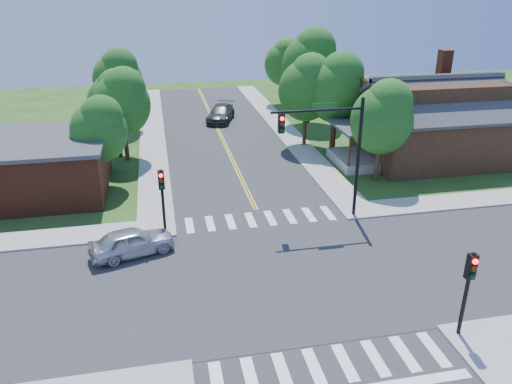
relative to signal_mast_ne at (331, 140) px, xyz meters
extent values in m
plane|color=#224B17|center=(-3.91, -5.59, -4.85)|extent=(100.00, 100.00, 0.00)
cube|color=#2D2D30|center=(-3.91, -5.59, -4.83)|extent=(10.00, 90.00, 0.04)
cube|color=#2D2D30|center=(-3.91, -5.59, -4.83)|extent=(90.00, 10.00, 0.04)
cube|color=#2D2D30|center=(-3.91, -5.59, -4.85)|extent=(10.20, 10.20, 0.06)
cube|color=#9E9B93|center=(2.19, 19.41, -4.78)|extent=(2.20, 40.00, 0.14)
cube|color=#9E9B93|center=(-10.01, 19.41, -4.78)|extent=(2.20, 40.00, 0.14)
cube|color=white|center=(-8.11, 0.61, -4.80)|extent=(0.45, 2.00, 0.01)
cube|color=white|center=(-6.91, 0.61, -4.80)|extent=(0.45, 2.00, 0.01)
cube|color=white|center=(-5.71, 0.61, -4.80)|extent=(0.45, 2.00, 0.01)
cube|color=white|center=(-4.51, 0.61, -4.80)|extent=(0.45, 2.00, 0.01)
cube|color=white|center=(-3.31, 0.61, -4.80)|extent=(0.45, 2.00, 0.01)
cube|color=white|center=(-2.11, 0.61, -4.80)|extent=(0.45, 2.00, 0.01)
cube|color=white|center=(-0.91, 0.61, -4.80)|extent=(0.45, 2.00, 0.01)
cube|color=white|center=(0.29, 0.61, -4.80)|extent=(0.45, 2.00, 0.01)
cube|color=white|center=(-8.11, -11.79, -4.80)|extent=(0.45, 2.00, 0.01)
cube|color=white|center=(-6.91, -11.79, -4.80)|extent=(0.45, 2.00, 0.01)
cube|color=white|center=(-5.71, -11.79, -4.80)|extent=(0.45, 2.00, 0.01)
cube|color=white|center=(-4.51, -11.79, -4.80)|extent=(0.45, 2.00, 0.01)
cube|color=white|center=(-3.31, -11.79, -4.80)|extent=(0.45, 2.00, 0.01)
cube|color=white|center=(-2.11, -11.79, -4.80)|extent=(0.45, 2.00, 0.01)
cube|color=white|center=(-0.91, -11.79, -4.80)|extent=(0.45, 2.00, 0.01)
cube|color=white|center=(0.29, -11.79, -4.80)|extent=(0.45, 2.00, 0.01)
cube|color=yellow|center=(-4.01, 20.66, -4.80)|extent=(0.10, 37.50, 0.01)
cube|color=yellow|center=(-3.81, 20.66, -4.80)|extent=(0.10, 37.50, 0.01)
cube|color=white|center=(-1.41, -13.19, -4.85)|extent=(4.60, 0.45, 0.09)
cylinder|color=black|center=(1.69, 0.01, -1.25)|extent=(0.20, 0.20, 7.20)
cylinder|color=black|center=(-0.91, 0.01, 1.75)|extent=(5.20, 0.14, 0.14)
cube|color=#19591E|center=(-0.51, -0.04, 2.00)|extent=(1.40, 0.04, 0.30)
cube|color=black|center=(-2.91, 0.01, 1.12)|extent=(0.34, 0.28, 1.05)
sphere|color=#FF0C0C|center=(-2.91, -0.16, 1.44)|extent=(0.22, 0.22, 0.22)
sphere|color=#3F2605|center=(-2.91, -0.16, 1.12)|extent=(0.22, 0.22, 0.22)
sphere|color=#05330F|center=(-2.91, -0.16, 0.80)|extent=(0.22, 0.22, 0.22)
cylinder|color=black|center=(1.69, -11.19, -2.95)|extent=(0.16, 0.16, 3.80)
cube|color=black|center=(1.69, -11.19, -1.63)|extent=(0.34, 0.28, 1.05)
sphere|color=#FF0C0C|center=(1.69, -11.36, -1.31)|extent=(0.22, 0.22, 0.22)
sphere|color=#3F2605|center=(1.69, -11.36, -1.63)|extent=(0.22, 0.22, 0.22)
sphere|color=#05330F|center=(1.69, -11.36, -1.95)|extent=(0.22, 0.22, 0.22)
cylinder|color=black|center=(-9.51, 0.01, -2.95)|extent=(0.16, 0.16, 3.80)
cube|color=black|center=(-9.51, 0.01, -1.63)|extent=(0.34, 0.28, 1.05)
sphere|color=#FF0C0C|center=(-9.51, -0.16, -1.31)|extent=(0.22, 0.22, 0.22)
sphere|color=#3F2605|center=(-9.51, -0.16, -1.63)|extent=(0.22, 0.22, 0.22)
sphere|color=#05330F|center=(-9.51, -0.16, -1.95)|extent=(0.22, 0.22, 0.22)
cube|color=black|center=(11.29, 8.61, -2.85)|extent=(10.00, 8.00, 4.00)
cube|color=#9E9B93|center=(4.99, 8.61, -4.50)|extent=(2.60, 4.50, 0.70)
cylinder|color=black|center=(3.89, 6.61, -3.25)|extent=(0.18, 0.18, 2.50)
cylinder|color=black|center=(3.89, 10.61, -3.25)|extent=(0.18, 0.18, 2.50)
cube|color=#38383D|center=(4.99, 8.61, -1.90)|extent=(2.80, 4.80, 0.18)
cube|color=brown|center=(13.79, 12.11, -1.30)|extent=(0.90, 0.90, 7.11)
cube|color=brown|center=(-18.11, 7.61, -3.10)|extent=(10.00, 8.00, 3.50)
cube|color=#38383D|center=(-18.11, 7.61, -1.25)|extent=(10.40, 8.40, 0.25)
cylinder|color=#382314|center=(5.36, 5.05, -3.51)|extent=(0.34, 0.34, 2.69)
ellipsoid|color=#1A4C16|center=(5.36, 5.05, -0.46)|extent=(4.25, 4.03, 4.67)
sphere|color=#1A4C16|center=(5.66, 4.85, 0.81)|extent=(3.11, 3.11, 3.11)
cylinder|color=#382314|center=(4.83, 12.51, -3.35)|extent=(0.34, 0.34, 3.00)
ellipsoid|color=#1A4C16|center=(4.83, 12.51, 0.04)|extent=(4.73, 4.49, 5.20)
sphere|color=#1A4C16|center=(5.13, 12.31, 1.46)|extent=(3.47, 3.47, 3.47)
cylinder|color=#382314|center=(5.18, 20.77, -3.14)|extent=(0.34, 0.34, 3.42)
ellipsoid|color=#1A4C16|center=(5.18, 20.77, 0.73)|extent=(5.40, 5.13, 5.94)
sphere|color=#1A4C16|center=(5.48, 20.57, 2.35)|extent=(3.96, 3.96, 3.96)
cylinder|color=#382314|center=(4.74, 29.16, -3.50)|extent=(0.34, 0.34, 2.71)
ellipsoid|color=#1A4C16|center=(4.74, 29.16, -0.43)|extent=(4.28, 4.06, 4.71)
sphere|color=#1A4C16|center=(5.04, 28.96, 0.85)|extent=(3.14, 3.14, 3.14)
cylinder|color=#382314|center=(-13.30, 7.83, -3.67)|extent=(0.34, 0.34, 2.37)
ellipsoid|color=#1A4C16|center=(-13.30, 7.83, -0.99)|extent=(3.74, 3.55, 4.11)
sphere|color=#1A4C16|center=(-13.00, 7.63, 0.13)|extent=(2.74, 2.74, 2.74)
cylinder|color=#382314|center=(-12.59, 14.00, -3.54)|extent=(0.34, 0.34, 2.62)
ellipsoid|color=#1A4C16|center=(-12.59, 14.00, -0.58)|extent=(4.13, 3.93, 4.55)
sphere|color=#1A4C16|center=(-12.29, 13.80, 0.66)|extent=(3.03, 3.03, 3.03)
cylinder|color=#382314|center=(-12.74, 22.11, -3.44)|extent=(0.34, 0.34, 2.83)
ellipsoid|color=#1A4C16|center=(-12.74, 22.11, -0.24)|extent=(4.46, 4.24, 4.91)
sphere|color=#1A4C16|center=(-12.44, 21.91, 1.10)|extent=(3.27, 3.27, 3.27)
cylinder|color=#382314|center=(-13.16, 31.19, -3.68)|extent=(0.34, 0.34, 2.35)
ellipsoid|color=#1A4C16|center=(-13.16, 31.19, -1.02)|extent=(3.70, 3.52, 4.07)
sphere|color=#1A4C16|center=(-12.86, 30.99, 0.09)|extent=(2.72, 2.72, 2.72)
cylinder|color=#382314|center=(2.68, 13.78, -3.40)|extent=(0.34, 0.34, 2.90)
ellipsoid|color=#1A4C16|center=(2.68, 13.78, -0.12)|extent=(4.58, 4.35, 5.04)
sphere|color=#1A4C16|center=(2.98, 13.58, 1.26)|extent=(3.36, 3.36, 3.36)
cylinder|color=#382314|center=(-12.00, 13.05, -3.49)|extent=(0.34, 0.34, 2.72)
ellipsoid|color=#1A4C16|center=(-12.00, 13.05, -0.41)|extent=(4.29, 4.08, 4.72)
sphere|color=#1A4C16|center=(-11.70, 12.85, 0.87)|extent=(3.15, 3.15, 3.15)
imported|color=silver|center=(-11.23, -2.09, -4.12)|extent=(4.16, 5.27, 1.46)
imported|color=#323638|center=(-3.21, 23.13, -4.08)|extent=(5.44, 6.65, 1.54)
camera|label=1|loc=(-9.46, -25.37, 8.35)|focal=35.00mm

